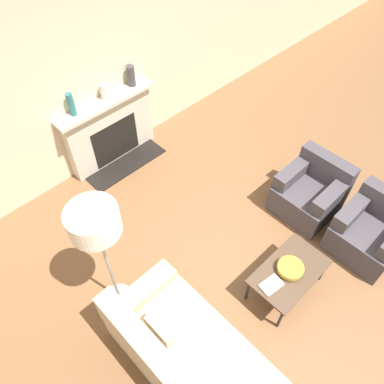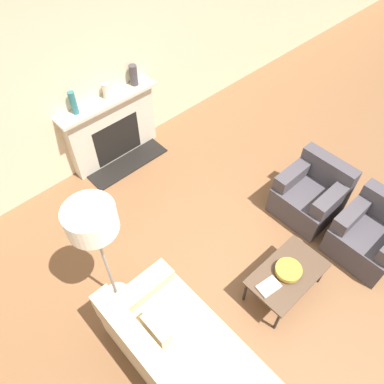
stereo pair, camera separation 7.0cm
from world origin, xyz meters
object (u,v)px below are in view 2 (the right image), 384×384
object	(u,v)px
floor_lamp	(93,225)
bowl	(288,270)
mantel_vase_center_right	(134,75)
fireplace	(113,130)
book	(269,287)
mantel_vase_left	(73,103)
coffee_table	(287,274)
armchair_far	(311,194)
mantel_vase_center_left	(106,91)
armchair_near	(371,235)
couch	(196,372)

from	to	relation	value
floor_lamp	bowl	bearing A→B (deg)	-40.61
mantel_vase_center_right	fireplace	bearing A→B (deg)	-178.25
book	mantel_vase_left	world-z (taller)	mantel_vase_left
coffee_table	armchair_far	bearing A→B (deg)	23.74
book	mantel_vase_center_left	bearing A→B (deg)	94.13
armchair_near	book	bearing A→B (deg)	-104.29
floor_lamp	couch	bearing A→B (deg)	-88.02
mantel_vase_left	mantel_vase_center_right	xyz separation A→B (m)	(0.96, 0.00, -0.01)
book	bowl	bearing A→B (deg)	2.81
fireplace	book	bearing A→B (deg)	-93.90
fireplace	book	world-z (taller)	fireplace
coffee_table	mantel_vase_center_right	size ratio (longest dim) A/B	3.02
armchair_near	book	world-z (taller)	armchair_near
armchair_near	mantel_vase_left	bearing A→B (deg)	-153.74
coffee_table	book	xyz separation A→B (m)	(-0.29, 0.04, 0.05)
couch	floor_lamp	distance (m)	1.70
couch	mantel_vase_center_left	bearing A→B (deg)	-22.99
coffee_table	floor_lamp	distance (m)	2.19
bowl	mantel_vase_left	distance (m)	3.33
coffee_table	bowl	bearing A→B (deg)	98.91
book	floor_lamp	xyz separation A→B (m)	(-1.17, 1.23, 0.99)
armchair_far	mantel_vase_center_left	world-z (taller)	mantel_vase_center_left
mantel_vase_left	mantel_vase_center_right	distance (m)	0.96
bowl	book	world-z (taller)	bowl
mantel_vase_left	mantel_vase_center_left	xyz separation A→B (m)	(0.49, 0.00, -0.05)
book	mantel_vase_center_right	bearing A→B (deg)	85.91
armchair_far	coffee_table	bearing A→B (deg)	-66.26
armchair_far	bowl	world-z (taller)	armchair_far
coffee_table	floor_lamp	world-z (taller)	floor_lamp
mantel_vase_left	mantel_vase_center_left	bearing A→B (deg)	0.00
book	coffee_table	bearing A→B (deg)	1.37
couch	book	xyz separation A→B (m)	(1.13, 0.07, 0.12)
armchair_far	armchair_near	bearing A→B (deg)	-0.00
armchair_far	mantel_vase_center_right	xyz separation A→B (m)	(-0.79, 2.67, 0.89)
couch	book	size ratio (longest dim) A/B	7.86
mantel_vase_center_left	mantel_vase_center_right	bearing A→B (deg)	0.00
fireplace	mantel_vase_center_left	size ratio (longest dim) A/B	6.74
fireplace	floor_lamp	world-z (taller)	floor_lamp
armchair_near	mantel_vase_left	size ratio (longest dim) A/B	2.45
floor_lamp	mantel_vase_center_left	size ratio (longest dim) A/B	7.25
mantel_vase_left	fireplace	bearing A→B (deg)	-1.86
floor_lamp	mantel_vase_center_left	distance (m)	2.42
fireplace	mantel_vase_center_left	world-z (taller)	mantel_vase_center_left
fireplace	mantel_vase_left	xyz separation A→B (m)	(-0.46, 0.02, 0.70)
fireplace	armchair_far	world-z (taller)	fireplace
couch	book	bearing A→B (deg)	-86.57
fireplace	mantel_vase_center_right	size ratio (longest dim) A/B	5.11
couch	armchair_far	bearing A→B (deg)	-77.89
mantel_vase_center_right	armchair_near	bearing A→B (deg)	-77.42
armchair_near	coffee_table	distance (m)	1.26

